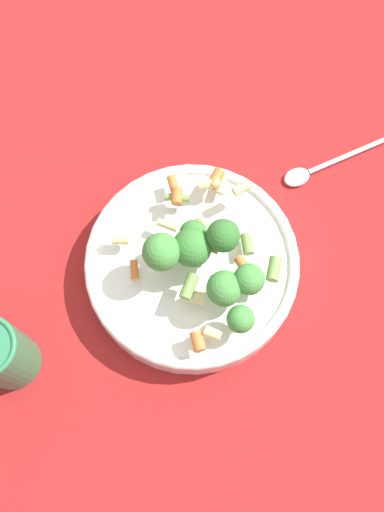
% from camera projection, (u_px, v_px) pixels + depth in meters
% --- Properties ---
extents(ground_plane, '(3.00, 3.00, 0.00)m').
position_uv_depth(ground_plane, '(192.00, 271.00, 0.76)').
color(ground_plane, maroon).
extents(bowl, '(0.26, 0.26, 0.05)m').
position_uv_depth(bowl, '(192.00, 265.00, 0.74)').
color(bowl, white).
rests_on(bowl, ground_plane).
extents(pasta_salad, '(0.22, 0.19, 0.08)m').
position_uv_depth(pasta_salad, '(205.00, 260.00, 0.67)').
color(pasta_salad, '#8CB766').
rests_on(pasta_salad, bowl).
extents(spoon, '(0.05, 0.17, 0.01)m').
position_uv_depth(spoon, '(320.00, 167.00, 0.80)').
color(spoon, silver).
rests_on(spoon, ground_plane).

